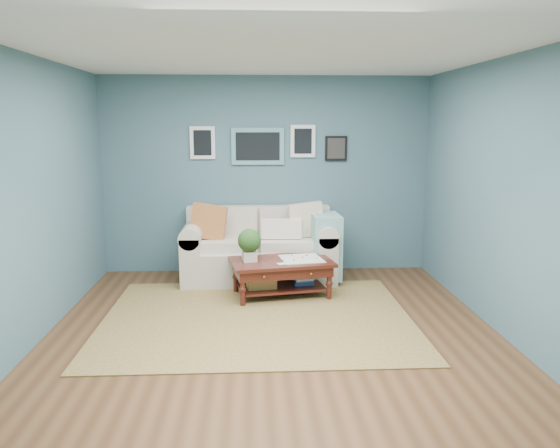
{
  "coord_description": "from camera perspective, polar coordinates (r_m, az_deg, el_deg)",
  "views": [
    {
      "loc": [
        -0.2,
        -5.06,
        2.07
      ],
      "look_at": [
        0.12,
        1.0,
        0.94
      ],
      "focal_mm": 35.0,
      "sensor_mm": 36.0,
      "label": 1
    }
  ],
  "objects": [
    {
      "name": "coffee_table",
      "position": [
        6.56,
        -0.41,
        -4.47
      ],
      "size": [
        1.3,
        0.9,
        0.83
      ],
      "rotation": [
        0.0,
        0.0,
        0.18
      ],
      "color": "#36160E",
      "rests_on": "ground"
    },
    {
      "name": "loveseat",
      "position": [
        7.27,
        -1.51,
        -2.49
      ],
      "size": [
        2.05,
        0.93,
        1.05
      ],
      "color": "beige",
      "rests_on": "ground"
    },
    {
      "name": "area_rug",
      "position": [
        5.95,
        -2.38,
        -9.75
      ],
      "size": [
        3.27,
        2.62,
        0.01
      ],
      "primitive_type": "cube",
      "color": "brown",
      "rests_on": "ground"
    },
    {
      "name": "room_shell",
      "position": [
        5.17,
        -0.74,
        2.67
      ],
      "size": [
        5.0,
        5.02,
        2.7
      ],
      "color": "brown",
      "rests_on": "ground"
    }
  ]
}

